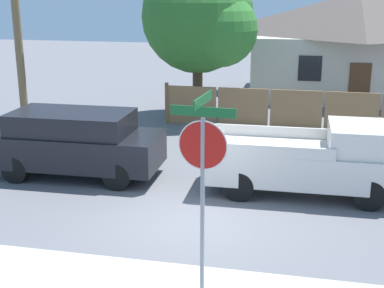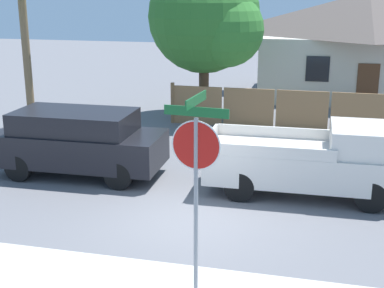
% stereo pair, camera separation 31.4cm
% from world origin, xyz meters
% --- Properties ---
extents(ground_plane, '(80.00, 80.00, 0.00)m').
position_xyz_m(ground_plane, '(0.00, 0.00, 0.00)').
color(ground_plane, slate).
extents(wooden_fence, '(13.93, 0.12, 1.58)m').
position_xyz_m(wooden_fence, '(4.08, 8.78, 0.74)').
color(wooden_fence, '#997047').
rests_on(wooden_fence, ground).
extents(house, '(10.20, 6.87, 4.93)m').
position_xyz_m(house, '(4.67, 16.16, 2.56)').
color(house, beige).
rests_on(house, ground).
extents(oak_tree, '(4.61, 4.39, 6.19)m').
position_xyz_m(oak_tree, '(-1.66, 9.97, 3.89)').
color(oak_tree, brown).
rests_on(oak_tree, ground).
extents(palm_tree, '(2.60, 2.80, 5.25)m').
position_xyz_m(palm_tree, '(-7.59, 6.48, 4.50)').
color(palm_tree, brown).
rests_on(palm_tree, ground).
extents(red_suv, '(4.67, 2.01, 1.83)m').
position_xyz_m(red_suv, '(-3.74, 2.31, 0.99)').
color(red_suv, black).
rests_on(red_suv, ground).
extents(orange_pickup, '(5.00, 2.04, 1.85)m').
position_xyz_m(orange_pickup, '(2.67, 2.32, 0.89)').
color(orange_pickup, silver).
rests_on(orange_pickup, ground).
extents(stop_sign, '(1.04, 0.93, 3.50)m').
position_xyz_m(stop_sign, '(0.88, -3.10, 2.42)').
color(stop_sign, gray).
rests_on(stop_sign, ground).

